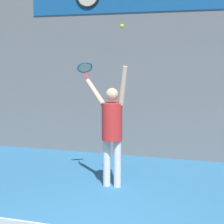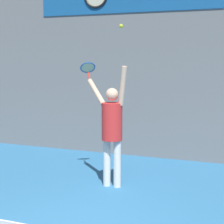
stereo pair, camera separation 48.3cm
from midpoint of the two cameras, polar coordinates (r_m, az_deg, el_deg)
back_wall at (r=9.09m, az=5.29°, el=9.16°), size 18.00×0.10×5.00m
tennis_player at (r=7.00m, az=-2.02°, el=-1.94°), size 0.95×0.58×2.11m
tennis_racket at (r=7.65m, az=-5.63°, el=6.13°), size 0.36×0.38×0.36m
tennis_ball at (r=6.75m, az=-0.69°, el=11.99°), size 0.07×0.07×0.07m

